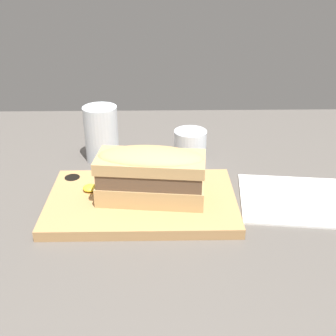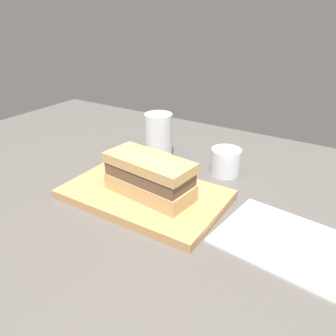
{
  "view_description": "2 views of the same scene",
  "coord_description": "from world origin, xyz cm",
  "px_view_note": "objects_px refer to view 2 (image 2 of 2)",
  "views": [
    {
      "loc": [
        6.86,
        -62.97,
        42.78
      ],
      "look_at": [
        8.09,
        2.15,
        9.38
      ],
      "focal_mm": 45.0,
      "sensor_mm": 36.0,
      "label": 1
    },
    {
      "loc": [
        39.38,
        -46.47,
        38.79
      ],
      "look_at": [
        7.96,
        3.75,
        9.5
      ],
      "focal_mm": 35.0,
      "sensor_mm": 36.0,
      "label": 2
    }
  ],
  "objects_px": {
    "sandwich": "(149,172)",
    "napkin": "(283,240)",
    "serving_board": "(144,194)",
    "water_glass": "(159,139)",
    "wine_glass": "(226,162)"
  },
  "relations": [
    {
      "from": "sandwich",
      "to": "napkin",
      "type": "height_order",
      "value": "sandwich"
    },
    {
      "from": "serving_board",
      "to": "sandwich",
      "type": "relative_size",
      "value": 1.73
    },
    {
      "from": "water_glass",
      "to": "serving_board",
      "type": "bearing_deg",
      "value": -64.72
    },
    {
      "from": "serving_board",
      "to": "wine_glass",
      "type": "xyz_separation_m",
      "value": [
        0.1,
        0.2,
        0.02
      ]
    },
    {
      "from": "serving_board",
      "to": "wine_glass",
      "type": "height_order",
      "value": "wine_glass"
    },
    {
      "from": "serving_board",
      "to": "wine_glass",
      "type": "relative_size",
      "value": 4.7
    },
    {
      "from": "napkin",
      "to": "wine_glass",
      "type": "bearing_deg",
      "value": 135.59
    },
    {
      "from": "sandwich",
      "to": "napkin",
      "type": "xyz_separation_m",
      "value": [
        0.27,
        0.02,
        -0.07
      ]
    },
    {
      "from": "sandwich",
      "to": "water_glass",
      "type": "distance_m",
      "value": 0.23
    },
    {
      "from": "sandwich",
      "to": "wine_glass",
      "type": "relative_size",
      "value": 2.71
    },
    {
      "from": "sandwich",
      "to": "water_glass",
      "type": "xyz_separation_m",
      "value": [
        -0.11,
        0.2,
        -0.02
      ]
    },
    {
      "from": "wine_glass",
      "to": "napkin",
      "type": "relative_size",
      "value": 0.3
    },
    {
      "from": "serving_board",
      "to": "sandwich",
      "type": "height_order",
      "value": "sandwich"
    },
    {
      "from": "water_glass",
      "to": "wine_glass",
      "type": "distance_m",
      "value": 0.19
    },
    {
      "from": "serving_board",
      "to": "water_glass",
      "type": "bearing_deg",
      "value": 115.28
    }
  ]
}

